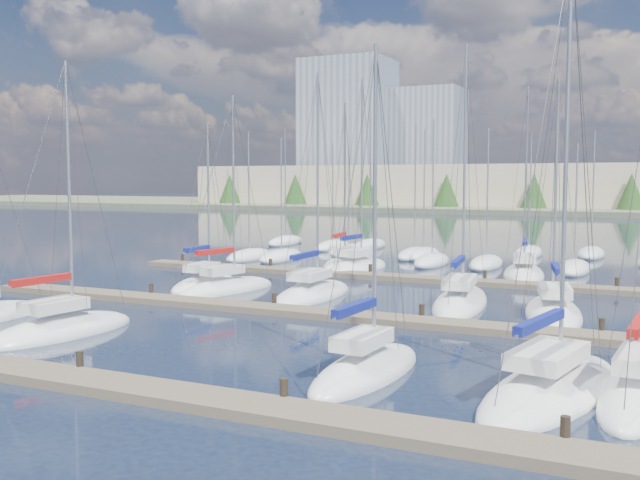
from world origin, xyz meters
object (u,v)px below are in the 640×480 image
at_px(sailboat_n, 342,264).
at_px(sailboat_j, 313,294).
at_px(sailboat_i, 227,289).
at_px(sailboat_o, 357,267).
at_px(sailboat_f, 639,394).
at_px(sailboat_h, 205,285).
at_px(sailboat_e, 551,389).
at_px(sailboat_p, 524,274).
at_px(sailboat_c, 62,330).
at_px(sailboat_d, 366,370).
at_px(sailboat_l, 553,313).
at_px(sailboat_k, 460,302).

xyz_separation_m(sailboat_n, sailboat_j, (4.21, -14.16, -0.02)).
bearing_deg(sailboat_i, sailboat_o, 90.09).
xyz_separation_m(sailboat_f, sailboat_h, (-25.07, 13.36, -0.00)).
distance_m(sailboat_e, sailboat_f, 2.59).
bearing_deg(sailboat_e, sailboat_j, 149.34).
bearing_deg(sailboat_p, sailboat_i, -145.99).
height_order(sailboat_c, sailboat_o, sailboat_o).
bearing_deg(sailboat_o, sailboat_n, 145.42).
relative_size(sailboat_n, sailboat_j, 0.99).
distance_m(sailboat_c, sailboat_d, 14.53).
relative_size(sailboat_e, sailboat_d, 1.21).
relative_size(sailboat_o, sailboat_n, 1.12).
height_order(sailboat_c, sailboat_d, sailboat_c).
height_order(sailboat_l, sailboat_i, sailboat_i).
bearing_deg(sailboat_i, sailboat_l, 14.63).
bearing_deg(sailboat_n, sailboat_h, -110.63).
distance_m(sailboat_l, sailboat_n, 22.63).
bearing_deg(sailboat_h, sailboat_i, -18.69).
distance_m(sailboat_e, sailboat_p, 28.32).
height_order(sailboat_e, sailboat_n, sailboat_e).
distance_m(sailboat_e, sailboat_h, 26.50).
relative_size(sailboat_c, sailboat_n, 0.94).
bearing_deg(sailboat_o, sailboat_j, -75.55).
bearing_deg(sailboat_p, sailboat_d, -101.49).
xyz_separation_m(sailboat_l, sailboat_p, (-3.72, 14.28, 0.01)).
bearing_deg(sailboat_k, sailboat_l, -18.83).
height_order(sailboat_e, sailboat_c, sailboat_e).
distance_m(sailboat_l, sailboat_j, 13.33).
bearing_deg(sailboat_o, sailboat_i, -99.68).
distance_m(sailboat_e, sailboat_j, 20.24).
relative_size(sailboat_c, sailboat_o, 0.84).
xyz_separation_m(sailboat_e, sailboat_f, (2.52, 0.58, 0.00)).
relative_size(sailboat_p, sailboat_k, 0.95).
relative_size(sailboat_l, sailboat_c, 0.99).
bearing_deg(sailboat_n, sailboat_l, -46.00).
bearing_deg(sailboat_n, sailboat_k, -53.20).
distance_m(sailboat_l, sailboat_c, 23.31).
relative_size(sailboat_l, sailboat_k, 0.85).
height_order(sailboat_e, sailboat_h, sailboat_e).
height_order(sailboat_e, sailboat_k, sailboat_k).
relative_size(sailboat_f, sailboat_h, 1.04).
bearing_deg(sailboat_i, sailboat_n, 98.53).
xyz_separation_m(sailboat_l, sailboat_o, (-15.69, 12.81, 0.01)).
xyz_separation_m(sailboat_e, sailboat_k, (-6.52, 14.60, 0.01)).
distance_m(sailboat_f, sailboat_i, 26.23).
height_order(sailboat_p, sailboat_o, sailboat_o).
distance_m(sailboat_h, sailboat_d, 21.87).
height_order(sailboat_l, sailboat_e, sailboat_e).
height_order(sailboat_h, sailboat_n, sailboat_n).
bearing_deg(sailboat_o, sailboat_c, -93.27).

